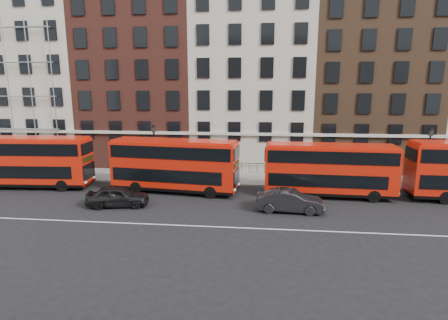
# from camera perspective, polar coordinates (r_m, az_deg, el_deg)

# --- Properties ---
(ground) EXTENTS (120.00, 120.00, 0.00)m
(ground) POSITION_cam_1_polar(r_m,az_deg,el_deg) (24.71, 3.09, -9.24)
(ground) COLOR black
(ground) RESTS_ON ground
(pavement) EXTENTS (80.00, 5.00, 0.15)m
(pavement) POSITION_cam_1_polar(r_m,az_deg,el_deg) (34.71, 4.00, -3.00)
(pavement) COLOR gray
(pavement) RESTS_ON ground
(kerb) EXTENTS (80.00, 0.30, 0.16)m
(kerb) POSITION_cam_1_polar(r_m,az_deg,el_deg) (32.29, 3.84, -4.10)
(kerb) COLOR gray
(kerb) RESTS_ON ground
(road_centre_line) EXTENTS (70.00, 0.12, 0.01)m
(road_centre_line) POSITION_cam_1_polar(r_m,az_deg,el_deg) (22.85, 2.82, -11.00)
(road_centre_line) COLOR white
(road_centre_line) RESTS_ON ground
(building_terrace) EXTENTS (64.00, 11.95, 22.00)m
(building_terrace) POSITION_cam_1_polar(r_m,az_deg,el_deg) (41.02, 4.16, 13.55)
(building_terrace) COLOR #BCB4A2
(building_terrace) RESTS_ON ground
(bus_a) EXTENTS (11.06, 3.26, 4.59)m
(bus_a) POSITION_cam_1_polar(r_m,az_deg,el_deg) (35.80, -29.35, -0.11)
(bus_a) COLOR red
(bus_a) RESTS_ON ground
(bus_b) EXTENTS (11.06, 3.83, 4.55)m
(bus_b) POSITION_cam_1_polar(r_m,az_deg,el_deg) (30.15, -8.18, -0.69)
(bus_b) COLOR red
(bus_b) RESTS_ON ground
(bus_c) EXTENTS (10.52, 2.94, 4.38)m
(bus_c) POSITION_cam_1_polar(r_m,az_deg,el_deg) (29.79, 16.73, -1.40)
(bus_c) COLOR red
(bus_c) RESTS_ON ground
(car_rear) EXTENTS (4.86, 2.62, 1.57)m
(car_rear) POSITION_cam_1_polar(r_m,az_deg,el_deg) (27.75, -16.92, -5.69)
(car_rear) COLOR black
(car_rear) RESTS_ON ground
(car_front) EXTENTS (4.93, 1.96, 1.59)m
(car_front) POSITION_cam_1_polar(r_m,az_deg,el_deg) (25.88, 10.69, -6.59)
(car_front) COLOR #232326
(car_front) RESTS_ON ground
(lamp_post_left) EXTENTS (0.44, 0.44, 5.33)m
(lamp_post_left) POSITION_cam_1_polar(r_m,az_deg,el_deg) (34.11, -11.28, 1.71)
(lamp_post_left) COLOR black
(lamp_post_left) RESTS_ON pavement
(lamp_post_right) EXTENTS (0.44, 0.44, 5.33)m
(lamp_post_right) POSITION_cam_1_polar(r_m,az_deg,el_deg) (35.98, 30.38, 0.84)
(lamp_post_right) COLOR black
(lamp_post_right) RESTS_ON pavement
(iron_railings) EXTENTS (6.60, 0.06, 1.00)m
(iron_railings) POSITION_cam_1_polar(r_m,az_deg,el_deg) (36.71, 4.14, -1.28)
(iron_railings) COLOR black
(iron_railings) RESTS_ON pavement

